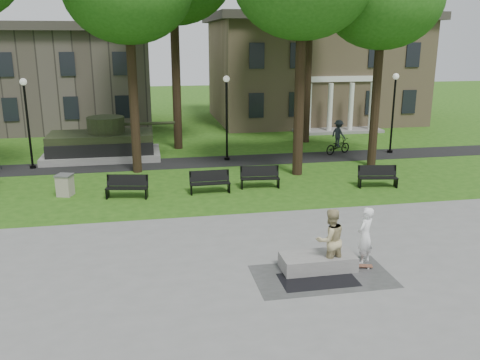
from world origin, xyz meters
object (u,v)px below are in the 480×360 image
(skateboarder, at_px, (365,236))
(park_bench_0, at_px, (127,186))
(cyclist, at_px, (338,140))
(concrete_block, at_px, (318,262))
(friend_watching, at_px, (330,240))
(trash_bin, at_px, (65,185))

(skateboarder, relative_size, park_bench_0, 0.97)
(skateboarder, relative_size, cyclist, 0.88)
(concrete_block, distance_m, friend_watching, 0.80)
(skateboarder, height_order, cyclist, cyclist)
(cyclist, xyz_separation_m, park_bench_0, (-12.19, -6.52, -0.31))
(cyclist, bearing_deg, trash_bin, 88.20)
(cyclist, bearing_deg, concrete_block, 133.85)
(concrete_block, height_order, trash_bin, trash_bin)
(park_bench_0, xyz_separation_m, trash_bin, (-2.67, 0.81, -0.04))
(friend_watching, relative_size, trash_bin, 1.99)
(friend_watching, relative_size, cyclist, 0.94)
(friend_watching, distance_m, park_bench_0, 10.44)
(concrete_block, relative_size, friend_watching, 1.15)
(concrete_block, height_order, friend_watching, friend_watching)
(skateboarder, xyz_separation_m, park_bench_0, (-7.30, 8.23, -0.40))
(friend_watching, xyz_separation_m, cyclist, (6.10, 14.99, -0.14))
(skateboarder, distance_m, trash_bin, 13.47)
(park_bench_0, bearing_deg, friend_watching, -42.94)
(concrete_block, xyz_separation_m, park_bench_0, (-5.78, 8.35, 0.28))
(cyclist, bearing_deg, friend_watching, 135.03)
(cyclist, bearing_deg, skateboarder, 138.82)
(cyclist, distance_m, park_bench_0, 13.83)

